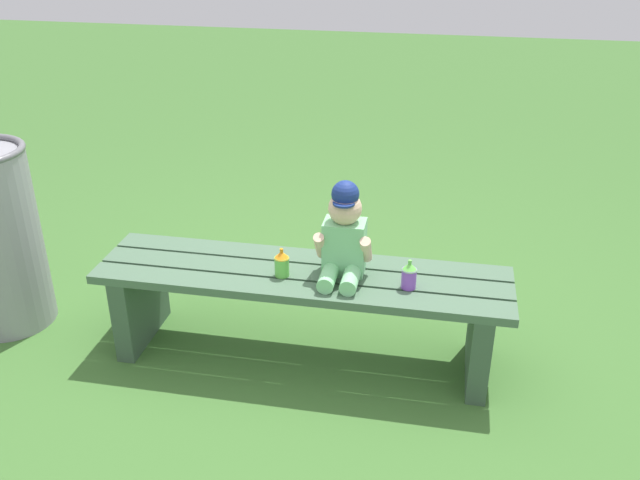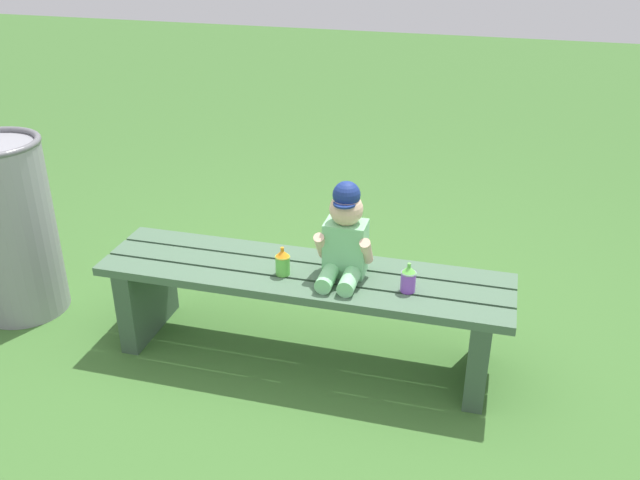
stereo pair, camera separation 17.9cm
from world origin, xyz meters
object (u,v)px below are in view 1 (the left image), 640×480
object	(u,v)px
child_figure	(344,235)
sippy_cup_right	(409,275)
park_bench	(302,297)
sippy_cup_left	(282,263)

from	to	relation	value
child_figure	sippy_cup_right	size ratio (longest dim) A/B	3.26
park_bench	sippy_cup_left	distance (m)	0.20
child_figure	sippy_cup_left	size ratio (longest dim) A/B	3.26
child_figure	sippy_cup_left	world-z (taller)	child_figure
park_bench	child_figure	size ratio (longest dim) A/B	4.28
sippy_cup_left	child_figure	bearing A→B (deg)	14.58
park_bench	sippy_cup_right	size ratio (longest dim) A/B	13.99
child_figure	sippy_cup_right	distance (m)	0.31
park_bench	sippy_cup_left	bearing A→B (deg)	-147.07
child_figure	sippy_cup_right	bearing A→B (deg)	-13.12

